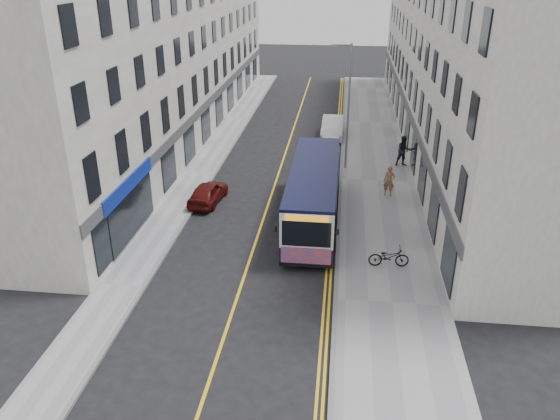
% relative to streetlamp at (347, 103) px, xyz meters
% --- Properties ---
extents(ground, '(140.00, 140.00, 0.00)m').
position_rel_streetlamp_xyz_m(ground, '(-4.17, -14.00, -4.38)').
color(ground, black).
rests_on(ground, ground).
extents(pavement_east, '(4.50, 64.00, 0.12)m').
position_rel_streetlamp_xyz_m(pavement_east, '(2.08, -2.00, -4.32)').
color(pavement_east, '#979799').
rests_on(pavement_east, ground).
extents(pavement_west, '(2.00, 64.00, 0.12)m').
position_rel_streetlamp_xyz_m(pavement_west, '(-9.17, -2.00, -4.32)').
color(pavement_west, '#979799').
rests_on(pavement_west, ground).
extents(kerb_east, '(0.18, 64.00, 0.13)m').
position_rel_streetlamp_xyz_m(kerb_east, '(-0.17, -2.00, -4.32)').
color(kerb_east, slate).
rests_on(kerb_east, ground).
extents(kerb_west, '(0.18, 64.00, 0.13)m').
position_rel_streetlamp_xyz_m(kerb_west, '(-8.17, -2.00, -4.32)').
color(kerb_west, slate).
rests_on(kerb_west, ground).
extents(road_centre_line, '(0.12, 64.00, 0.01)m').
position_rel_streetlamp_xyz_m(road_centre_line, '(-4.17, -2.00, -4.38)').
color(road_centre_line, yellow).
rests_on(road_centre_line, ground).
extents(road_dbl_yellow_inner, '(0.10, 64.00, 0.01)m').
position_rel_streetlamp_xyz_m(road_dbl_yellow_inner, '(-0.62, -2.00, -4.38)').
color(road_dbl_yellow_inner, yellow).
rests_on(road_dbl_yellow_inner, ground).
extents(road_dbl_yellow_outer, '(0.10, 64.00, 0.01)m').
position_rel_streetlamp_xyz_m(road_dbl_yellow_outer, '(-0.42, -2.00, -4.38)').
color(road_dbl_yellow_outer, yellow).
rests_on(road_dbl_yellow_outer, ground).
extents(terrace_east, '(6.00, 46.00, 13.00)m').
position_rel_streetlamp_xyz_m(terrace_east, '(7.33, 7.00, 2.12)').
color(terrace_east, white).
rests_on(terrace_east, ground).
extents(terrace_west, '(6.00, 46.00, 13.00)m').
position_rel_streetlamp_xyz_m(terrace_west, '(-13.17, 7.00, 2.12)').
color(terrace_west, white).
rests_on(terrace_west, ground).
extents(streetlamp, '(1.32, 0.18, 8.00)m').
position_rel_streetlamp_xyz_m(streetlamp, '(0.00, 0.00, 0.00)').
color(streetlamp, gray).
rests_on(streetlamp, ground).
extents(city_bus, '(2.41, 10.32, 3.00)m').
position_rel_streetlamp_xyz_m(city_bus, '(-1.54, -8.03, -2.74)').
color(city_bus, black).
rests_on(city_bus, ground).
extents(bicycle, '(1.83, 0.75, 0.94)m').
position_rel_streetlamp_xyz_m(bicycle, '(2.09, -12.38, -3.79)').
color(bicycle, black).
rests_on(bicycle, pavement_east).
extents(pedestrian_near, '(0.72, 0.55, 1.76)m').
position_rel_streetlamp_xyz_m(pedestrian_near, '(2.58, -4.29, -3.38)').
color(pedestrian_near, brown).
rests_on(pedestrian_near, pavement_east).
extents(pedestrian_far, '(1.12, 0.96, 2.02)m').
position_rel_streetlamp_xyz_m(pedestrian_far, '(3.83, 0.87, -3.25)').
color(pedestrian_far, black).
rests_on(pedestrian_far, pavement_east).
extents(car_white, '(1.73, 4.66, 1.52)m').
position_rel_streetlamp_xyz_m(car_white, '(-0.97, 7.16, -3.62)').
color(car_white, white).
rests_on(car_white, ground).
extents(car_maroon, '(1.84, 3.74, 1.23)m').
position_rel_streetlamp_xyz_m(car_maroon, '(-7.57, -6.23, -3.77)').
color(car_maroon, '#510F0D').
rests_on(car_maroon, ground).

